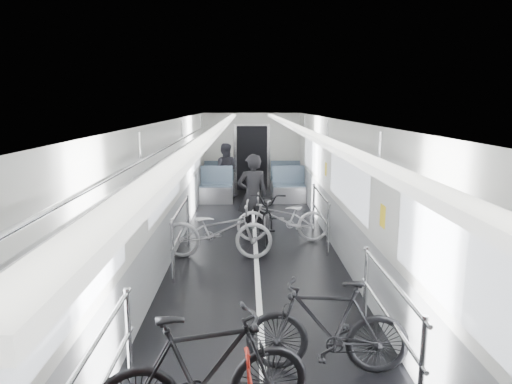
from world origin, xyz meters
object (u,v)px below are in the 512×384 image
bike_right_mid (283,218)px  person_standing (253,196)px  bike_left_mid (205,373)px  person_seated (225,170)px  bike_aisle (268,214)px  bike_left_far (218,230)px  bike_right_near (327,326)px

bike_right_mid → person_standing: bearing=-120.1°
bike_left_mid → person_seated: person_seated is taller
person_standing → bike_aisle: bearing=151.4°
bike_left_far → bike_right_mid: size_ratio=1.06×
bike_left_mid → bike_aisle: size_ratio=0.93×
bike_left_mid → bike_aisle: bike_left_mid is taller
bike_left_far → bike_right_mid: (1.21, 0.94, -0.03)m
bike_left_mid → bike_right_mid: 5.41m
bike_right_mid → bike_aisle: size_ratio=0.95×
bike_right_near → person_standing: bearing=-166.5°
bike_right_near → person_seated: size_ratio=1.05×
bike_left_far → person_seated: 5.52m
bike_right_near → bike_right_mid: (-0.10, 4.46, -0.02)m
bike_left_mid → person_seated: (-0.30, 9.87, 0.25)m
bike_left_mid → bike_left_far: 4.36m
bike_aisle → person_standing: (-0.30, 0.10, 0.35)m
bike_left_far → person_seated: person_seated is taller
person_seated → person_standing: bearing=107.5°
bike_right_near → person_seated: (-1.44, 9.02, 0.29)m
bike_right_mid → person_seated: size_ratio=1.16×
bike_right_near → bike_aisle: bearing=-169.9°
bike_right_near → bike_aisle: bike_aisle is taller
bike_left_far → bike_right_near: 3.75m
bike_right_mid → bike_left_mid: bearing=-9.1°
bike_left_mid → person_standing: bearing=-19.4°
bike_aisle → person_seated: bearing=105.3°
person_standing → bike_right_mid: bearing=137.8°
bike_right_near → bike_aisle: size_ratio=0.86×
bike_right_mid → person_seated: bearing=-161.7°
bike_left_mid → bike_right_mid: bearing=-25.9°
bike_right_near → person_seated: 9.14m
bike_left_mid → bike_left_far: (-0.17, 4.36, -0.03)m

